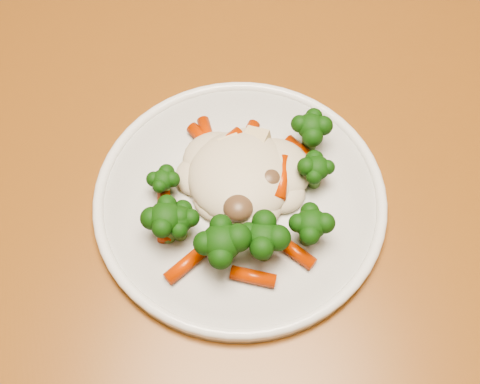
% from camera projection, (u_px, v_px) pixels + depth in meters
% --- Properties ---
extents(dining_table, '(1.41, 1.12, 0.75)m').
position_uv_depth(dining_table, '(209.00, 295.00, 0.62)').
color(dining_table, '#925521').
rests_on(dining_table, ground).
extents(plate, '(0.27, 0.27, 0.01)m').
position_uv_depth(plate, '(240.00, 199.00, 0.56)').
color(plate, white).
rests_on(plate, dining_table).
extents(meal, '(0.17, 0.18, 0.05)m').
position_uv_depth(meal, '(242.00, 193.00, 0.53)').
color(meal, beige).
rests_on(meal, plate).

